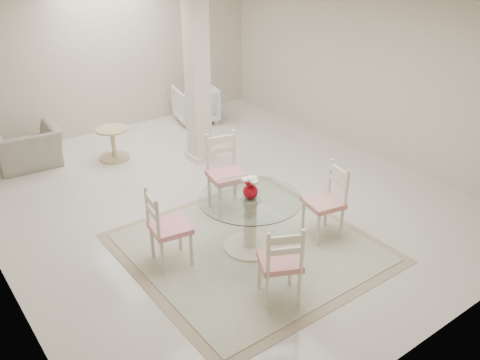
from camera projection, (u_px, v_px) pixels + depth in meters
ground at (220, 197)px, 7.35m from camera, size 7.00×7.00×0.00m
room_shell at (217, 70)px, 6.51m from camera, size 6.02×7.02×2.71m
column at (197, 80)px, 7.94m from camera, size 0.30×0.30×2.70m
area_rug at (250, 248)px, 6.18m from camera, size 2.80×2.80×0.02m
dining_table at (250, 223)px, 6.02m from camera, size 1.21×1.21×0.70m
red_vase at (250, 188)px, 5.81m from camera, size 0.21×0.20×0.27m
dining_chair_east at (329, 196)px, 6.21m from camera, size 0.49×0.49×1.05m
dining_chair_north at (225, 167)px, 6.77m from camera, size 0.56×0.56×1.19m
dining_chair_west at (164, 223)px, 5.65m from camera, size 0.48×0.48×1.06m
dining_chair_south at (282, 258)px, 5.07m from camera, size 0.55×0.55×1.03m
recliner_taupe at (27, 148)px, 8.15m from camera, size 1.04×0.93×0.64m
armchair_white at (196, 104)px, 10.00m from camera, size 0.93×0.94×0.72m
side_table at (113, 145)px, 8.43m from camera, size 0.52×0.52×0.54m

